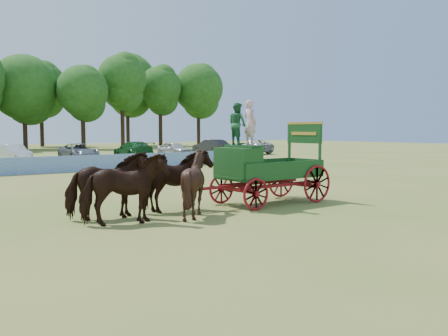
% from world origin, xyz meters
% --- Properties ---
extents(ground, '(160.00, 160.00, 0.00)m').
position_xyz_m(ground, '(0.00, 0.00, 0.00)').
color(ground, olive).
rests_on(ground, ground).
extents(horse_lead_left, '(2.62, 1.64, 2.05)m').
position_xyz_m(horse_lead_left, '(-6.55, -0.14, 1.03)').
color(horse_lead_left, black).
rests_on(horse_lead_left, ground).
extents(horse_lead_right, '(2.58, 1.50, 2.05)m').
position_xyz_m(horse_lead_right, '(-6.55, 0.96, 1.03)').
color(horse_lead_right, black).
rests_on(horse_lead_right, ground).
extents(horse_wheel_left, '(1.95, 1.76, 2.06)m').
position_xyz_m(horse_wheel_left, '(-4.15, -0.14, 1.03)').
color(horse_wheel_left, black).
rests_on(horse_wheel_left, ground).
extents(horse_wheel_right, '(2.52, 1.31, 2.05)m').
position_xyz_m(horse_wheel_right, '(-4.15, 0.96, 1.03)').
color(horse_wheel_right, black).
rests_on(horse_wheel_right, ground).
extents(farm_dray, '(5.99, 2.00, 3.70)m').
position_xyz_m(farm_dray, '(-1.18, 0.43, 1.61)').
color(farm_dray, maroon).
rests_on(farm_dray, ground).
extents(sponsor_banner, '(26.00, 0.08, 1.05)m').
position_xyz_m(sponsor_banner, '(-1.00, 18.00, 0.53)').
color(sponsor_banner, '#1F53AC').
rests_on(sponsor_banner, ground).
extents(parked_cars, '(51.87, 7.33, 1.64)m').
position_xyz_m(parked_cars, '(0.65, 30.09, 0.77)').
color(parked_cars, silver).
rests_on(parked_cars, ground).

